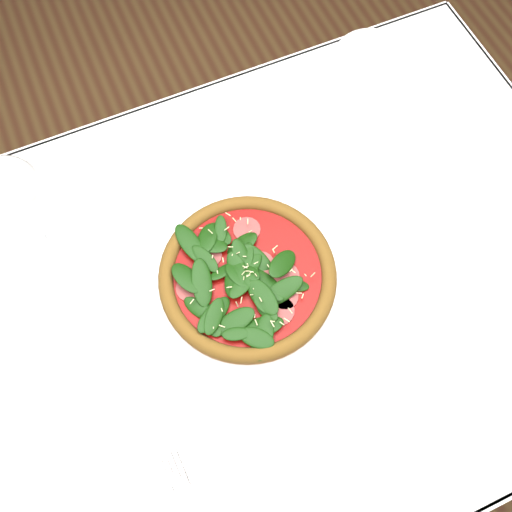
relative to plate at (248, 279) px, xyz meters
name	(u,v)px	position (x,y,z in m)	size (l,w,h in m)	color
ground	(250,388)	(-0.01, -0.02, -0.76)	(6.00, 6.00, 0.00)	brown
dining_table	(247,316)	(-0.01, -0.02, -0.11)	(1.21, 0.81, 0.75)	white
plate	(248,279)	(0.00, 0.00, 0.00)	(0.31, 0.31, 0.01)	silver
pizza	(247,274)	(0.00, 0.00, 0.02)	(0.27, 0.27, 0.03)	#9E5D26
wine_glass	(14,192)	(-0.26, 0.19, 0.14)	(0.08, 0.08, 0.21)	white
fork	(190,504)	(-0.19, -0.26, 0.01)	(0.03, 0.17, 0.00)	silver
saucer_far	(372,58)	(0.38, 0.31, 0.00)	(0.14, 0.14, 0.01)	silver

